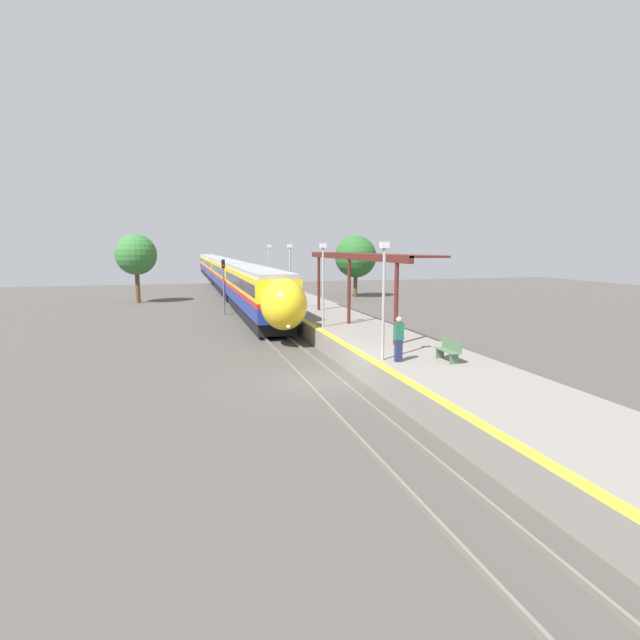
{
  "coord_description": "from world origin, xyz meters",
  "views": [
    {
      "loc": [
        -5.55,
        -19.64,
        5.62
      ],
      "look_at": [
        0.57,
        2.3,
        2.28
      ],
      "focal_mm": 28.0,
      "sensor_mm": 36.0,
      "label": 1
    }
  ],
  "objects_px": {
    "lamppost_far": "(290,272)",
    "railway_signal": "(224,281)",
    "lamppost_mid": "(323,279)",
    "train": "(222,271)",
    "lamppost_near": "(384,292)",
    "person_waiting": "(399,338)",
    "lamppost_farthest": "(269,267)",
    "platform_bench": "(449,350)"
  },
  "relations": [
    {
      "from": "lamppost_far",
      "to": "railway_signal",
      "type": "bearing_deg",
      "value": 127.0
    },
    {
      "from": "lamppost_mid",
      "to": "lamppost_far",
      "type": "xyz_separation_m",
      "value": [
        0.0,
        8.88,
        0.0
      ]
    },
    {
      "from": "train",
      "to": "lamppost_near",
      "type": "height_order",
      "value": "lamppost_near"
    },
    {
      "from": "person_waiting",
      "to": "lamppost_farthest",
      "type": "bearing_deg",
      "value": 91.02
    },
    {
      "from": "railway_signal",
      "to": "lamppost_near",
      "type": "xyz_separation_m",
      "value": [
        4.4,
        -23.59,
        1.01
      ]
    },
    {
      "from": "lamppost_mid",
      "to": "lamppost_near",
      "type": "bearing_deg",
      "value": -90.0
    },
    {
      "from": "railway_signal",
      "to": "lamppost_farthest",
      "type": "relative_size",
      "value": 0.96
    },
    {
      "from": "train",
      "to": "lamppost_near",
      "type": "distance_m",
      "value": 51.77
    },
    {
      "from": "lamppost_far",
      "to": "platform_bench",
      "type": "bearing_deg",
      "value": -82.37
    },
    {
      "from": "railway_signal",
      "to": "lamppost_farthest",
      "type": "height_order",
      "value": "lamppost_farthest"
    },
    {
      "from": "platform_bench",
      "to": "lamppost_farthest",
      "type": "relative_size",
      "value": 0.31
    },
    {
      "from": "train",
      "to": "railway_signal",
      "type": "bearing_deg",
      "value": -94.33
    },
    {
      "from": "train",
      "to": "platform_bench",
      "type": "distance_m",
      "value": 52.83
    },
    {
      "from": "lamppost_near",
      "to": "lamppost_mid",
      "type": "relative_size",
      "value": 1.0
    },
    {
      "from": "platform_bench",
      "to": "lamppost_mid",
      "type": "relative_size",
      "value": 0.31
    },
    {
      "from": "person_waiting",
      "to": "lamppost_near",
      "type": "xyz_separation_m",
      "value": [
        -0.48,
        0.48,
        1.8
      ]
    },
    {
      "from": "railway_signal",
      "to": "lamppost_mid",
      "type": "bearing_deg",
      "value": -73.36
    },
    {
      "from": "platform_bench",
      "to": "lamppost_farthest",
      "type": "distance_m",
      "value": 27.74
    },
    {
      "from": "platform_bench",
      "to": "lamppost_farthest",
      "type": "xyz_separation_m",
      "value": [
        -2.5,
        27.54,
        2.3
      ]
    },
    {
      "from": "person_waiting",
      "to": "train",
      "type": "bearing_deg",
      "value": 93.02
    },
    {
      "from": "person_waiting",
      "to": "lamppost_far",
      "type": "height_order",
      "value": "lamppost_far"
    },
    {
      "from": "platform_bench",
      "to": "railway_signal",
      "type": "bearing_deg",
      "value": 105.73
    },
    {
      "from": "lamppost_mid",
      "to": "platform_bench",
      "type": "bearing_deg",
      "value": -75.66
    },
    {
      "from": "lamppost_near",
      "to": "lamppost_farthest",
      "type": "distance_m",
      "value": 26.63
    },
    {
      "from": "lamppost_far",
      "to": "person_waiting",
      "type": "bearing_deg",
      "value": -88.49
    },
    {
      "from": "lamppost_mid",
      "to": "lamppost_farthest",
      "type": "xyz_separation_m",
      "value": [
        0.0,
        17.76,
        0.0
      ]
    },
    {
      "from": "train",
      "to": "platform_bench",
      "type": "height_order",
      "value": "train"
    },
    {
      "from": "lamppost_near",
      "to": "lamppost_mid",
      "type": "distance_m",
      "value": 8.88
    },
    {
      "from": "train",
      "to": "railway_signal",
      "type": "height_order",
      "value": "railway_signal"
    },
    {
      "from": "lamppost_mid",
      "to": "lamppost_far",
      "type": "bearing_deg",
      "value": 90.0
    },
    {
      "from": "train",
      "to": "lamppost_farthest",
      "type": "distance_m",
      "value": 25.22
    },
    {
      "from": "railway_signal",
      "to": "lamppost_mid",
      "type": "height_order",
      "value": "lamppost_mid"
    },
    {
      "from": "railway_signal",
      "to": "lamppost_farthest",
      "type": "xyz_separation_m",
      "value": [
        4.4,
        3.04,
        1.01
      ]
    },
    {
      "from": "lamppost_near",
      "to": "lamppost_far",
      "type": "bearing_deg",
      "value": 90.0
    },
    {
      "from": "lamppost_far",
      "to": "lamppost_farthest",
      "type": "relative_size",
      "value": 1.0
    },
    {
      "from": "platform_bench",
      "to": "lamppost_far",
      "type": "xyz_separation_m",
      "value": [
        -2.5,
        18.66,
        2.3
      ]
    },
    {
      "from": "railway_signal",
      "to": "train",
      "type": "bearing_deg",
      "value": 85.67
    },
    {
      "from": "lamppost_near",
      "to": "train",
      "type": "bearing_deg",
      "value": 92.51
    },
    {
      "from": "lamppost_mid",
      "to": "lamppost_farthest",
      "type": "bearing_deg",
      "value": 90.0
    },
    {
      "from": "platform_bench",
      "to": "person_waiting",
      "type": "xyz_separation_m",
      "value": [
        -2.02,
        0.43,
        0.5
      ]
    },
    {
      "from": "train",
      "to": "platform_bench",
      "type": "relative_size",
      "value": 60.05
    },
    {
      "from": "person_waiting",
      "to": "platform_bench",
      "type": "bearing_deg",
      "value": -11.93
    }
  ]
}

